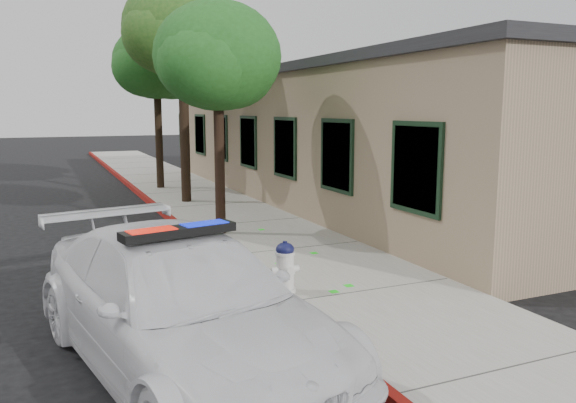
# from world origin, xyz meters

# --- Properties ---
(ground) EXTENTS (120.00, 120.00, 0.00)m
(ground) POSITION_xyz_m (0.00, 0.00, 0.00)
(ground) COLOR black
(ground) RESTS_ON ground
(sidewalk) EXTENTS (3.20, 60.00, 0.15)m
(sidewalk) POSITION_xyz_m (1.60, 3.00, 0.07)
(sidewalk) COLOR gray
(sidewalk) RESTS_ON ground
(red_curb) EXTENTS (0.14, 60.00, 0.16)m
(red_curb) POSITION_xyz_m (0.06, 3.00, 0.08)
(red_curb) COLOR maroon
(red_curb) RESTS_ON ground
(clapboard_building) EXTENTS (7.30, 20.89, 4.24)m
(clapboard_building) POSITION_xyz_m (6.69, 9.00, 2.13)
(clapboard_building) COLOR #9A8165
(clapboard_building) RESTS_ON ground
(police_car) EXTENTS (3.28, 5.80, 1.71)m
(police_car) POSITION_xyz_m (-1.69, -1.26, 0.80)
(police_car) COLOR white
(police_car) RESTS_ON ground
(fire_hydrant) EXTENTS (0.46, 0.40, 0.82)m
(fire_hydrant) POSITION_xyz_m (0.35, 0.45, 0.56)
(fire_hydrant) COLOR silver
(fire_hydrant) RESTS_ON sidewalk
(street_tree_near) EXTENTS (2.89, 2.88, 5.24)m
(street_tree_near) POSITION_xyz_m (0.71, 5.04, 4.06)
(street_tree_near) COLOR black
(street_tree_near) RESTS_ON sidewalk
(street_tree_mid) EXTENTS (3.67, 3.54, 6.73)m
(street_tree_mid) POSITION_xyz_m (1.08, 9.97, 5.23)
(street_tree_mid) COLOR black
(street_tree_mid) RESTS_ON sidewalk
(street_tree_far) EXTENTS (3.31, 3.07, 5.81)m
(street_tree_far) POSITION_xyz_m (0.99, 13.41, 4.52)
(street_tree_far) COLOR black
(street_tree_far) RESTS_ON sidewalk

